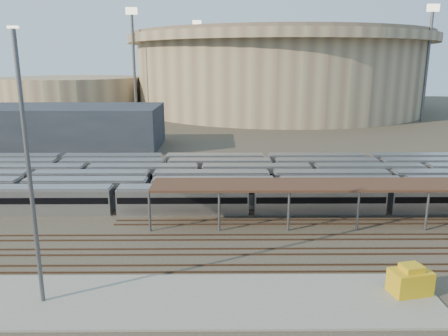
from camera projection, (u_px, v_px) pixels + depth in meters
ground at (215, 235)px, 53.02m from camera, size 420.00×420.00×0.00m
apron at (156, 300)px, 38.40m from camera, size 50.00×9.00×0.20m
subway_trains at (218, 180)px, 70.55m from camera, size 130.82×23.90×3.60m
inspection_shed at (386, 186)px, 55.87m from camera, size 60.30×6.00×5.30m
empty_tracks at (214, 252)px, 48.15m from camera, size 170.00×9.62×0.18m
stadium at (278, 70)px, 185.16m from camera, size 124.00×124.00×32.50m
secondary_arena at (71, 95)px, 177.08m from camera, size 56.00×56.00×14.00m
service_building at (72, 127)px, 104.95m from camera, size 42.00×20.00×10.00m
floodlight_0 at (134, 60)px, 154.62m from camera, size 4.00×1.00×38.40m
floodlight_2 at (428, 60)px, 145.66m from camera, size 4.00×1.00×38.40m
floodlight_3 at (197, 60)px, 203.30m from camera, size 4.00×1.00×38.40m
yard_light_pole at (29, 173)px, 35.39m from camera, size 0.81×0.36×22.93m
yellow_equipment at (410, 282)px, 39.15m from camera, size 3.87×2.87×2.18m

